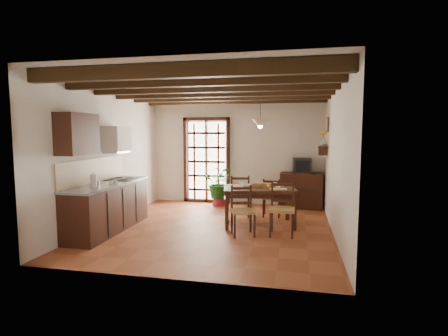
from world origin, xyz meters
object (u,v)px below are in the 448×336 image
(chair_near_left, at_px, (243,220))
(chair_far_left, at_px, (240,203))
(dining_table, at_px, (259,192))
(chair_near_right, at_px, (282,219))
(chair_far_right, at_px, (272,204))
(crt_tv, at_px, (302,165))
(pendant_lamp, at_px, (260,122))
(potted_plant, at_px, (219,183))
(sideboard, at_px, (301,190))
(kitchen_counter, at_px, (108,206))

(chair_near_left, height_order, chair_far_left, chair_far_left)
(dining_table, relative_size, chair_far_left, 1.67)
(chair_near_right, xyz_separation_m, chair_far_right, (-0.28, 1.43, -0.03))
(chair_near_right, relative_size, chair_far_left, 1.04)
(chair_far_left, height_order, chair_far_right, chair_far_left)
(crt_tv, relative_size, pendant_lamp, 0.55)
(potted_plant, bearing_deg, chair_far_left, -56.34)
(sideboard, bearing_deg, chair_near_right, -96.32)
(chair_near_left, distance_m, pendant_lamp, 2.01)
(kitchen_counter, distance_m, chair_near_left, 2.58)
(dining_table, height_order, sideboard, sideboard)
(kitchen_counter, distance_m, chair_far_right, 3.48)
(sideboard, height_order, pendant_lamp, pendant_lamp)
(chair_near_left, height_order, chair_near_right, chair_near_right)
(chair_near_left, height_order, sideboard, chair_near_left)
(crt_tv, height_order, pendant_lamp, pendant_lamp)
(sideboard, bearing_deg, chair_far_right, -119.86)
(kitchen_counter, xyz_separation_m, pendant_lamp, (2.78, 1.10, 1.60))
(chair_far_left, height_order, pendant_lamp, pendant_lamp)
(sideboard, bearing_deg, crt_tv, -87.68)
(dining_table, height_order, chair_near_left, chair_near_left)
(kitchen_counter, relative_size, chair_far_right, 2.60)
(chair_near_left, bearing_deg, sideboard, 48.22)
(crt_tv, bearing_deg, chair_far_left, -144.19)
(chair_near_left, height_order, chair_far_right, chair_near_left)
(dining_table, distance_m, potted_plant, 2.10)
(crt_tv, bearing_deg, potted_plant, 177.58)
(potted_plant, xyz_separation_m, pendant_lamp, (1.21, -1.62, 1.51))
(chair_near_left, relative_size, potted_plant, 0.42)
(chair_near_right, xyz_separation_m, potted_plant, (-1.70, 2.37, 0.26))
(chair_near_left, bearing_deg, chair_far_left, 81.60)
(chair_far_left, height_order, potted_plant, potted_plant)
(kitchen_counter, distance_m, pendant_lamp, 3.39)
(chair_far_left, bearing_deg, chair_far_right, -177.36)
(chair_near_left, height_order, pendant_lamp, pendant_lamp)
(dining_table, distance_m, chair_near_right, 0.89)
(chair_far_right, distance_m, sideboard, 1.25)
(crt_tv, height_order, potted_plant, potted_plant)
(dining_table, bearing_deg, potted_plant, 113.99)
(sideboard, relative_size, crt_tv, 2.24)
(chair_far_left, xyz_separation_m, potted_plant, (-0.72, 1.08, 0.28))
(chair_far_left, bearing_deg, potted_plant, -64.80)
(potted_plant, distance_m, pendant_lamp, 2.52)
(chair_near_left, relative_size, chair_near_right, 0.93)
(sideboard, bearing_deg, chair_far_left, -136.53)
(kitchen_counter, xyz_separation_m, chair_far_right, (2.99, 1.78, -0.20))
(chair_near_right, relative_size, pendant_lamp, 1.15)
(crt_tv, xyz_separation_m, pendant_lamp, (-0.87, -1.72, 1.01))
(chair_far_left, bearing_deg, kitchen_counter, 27.14)
(dining_table, bearing_deg, crt_tv, 53.59)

